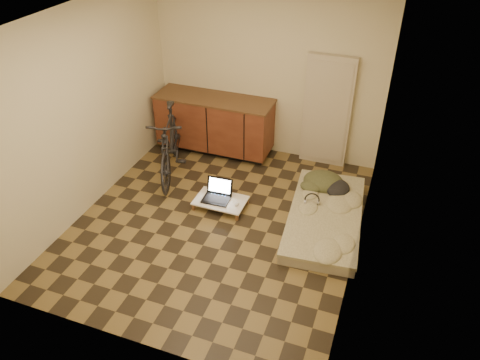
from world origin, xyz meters
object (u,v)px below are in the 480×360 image
(lap_desk, at_px, (220,201))
(laptop, at_px, (217,195))
(bicycle, at_px, (170,140))
(futon, at_px, (325,217))

(lap_desk, height_order, laptop, laptop)
(bicycle, xyz_separation_m, lap_desk, (1.00, -0.55, -0.46))
(futon, height_order, lap_desk, futon)
(lap_desk, xyz_separation_m, laptop, (-0.06, 0.03, 0.07))
(futon, height_order, laptop, laptop)
(futon, bearing_deg, laptop, 179.91)
(bicycle, bearing_deg, futon, -28.38)
(lap_desk, relative_size, laptop, 1.86)
(laptop, bearing_deg, bicycle, 148.71)
(futon, distance_m, laptop, 1.46)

